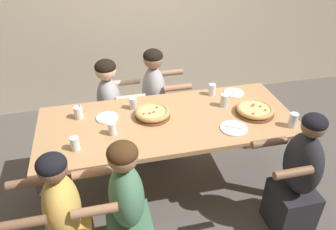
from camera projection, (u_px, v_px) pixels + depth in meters
The scene contains 19 objects.
ground_plane at pixel (168, 186), 3.21m from camera, with size 18.00×18.00×0.00m, color #514C47.
dining_table at pixel (168, 128), 2.83m from camera, with size 2.17×0.90×0.78m.
pizza_board_main at pixel (255, 110), 2.85m from camera, with size 0.33×0.33×0.06m.
pizza_board_second at pixel (153, 113), 2.81m from camera, with size 0.31×0.31×0.07m.
empty_plate_a at pixel (234, 128), 2.67m from camera, with size 0.22×0.22×0.02m.
empty_plate_b at pixel (107, 118), 2.80m from camera, with size 0.19×0.19×0.02m.
empty_plate_c at pixel (234, 93), 3.17m from camera, with size 0.19×0.19×0.02m.
cocktail_glass_blue at pixel (79, 113), 2.78m from camera, with size 0.07×0.07×0.13m.
drinking_glass_a at pixel (293, 121), 2.67m from camera, with size 0.07×0.07×0.12m.
drinking_glass_b at pixel (133, 104), 2.91m from camera, with size 0.07×0.07×0.11m.
drinking_glass_c at pixel (75, 144), 2.43m from camera, with size 0.07×0.07×0.11m.
drinking_glass_d at pixel (212, 90), 3.12m from camera, with size 0.07×0.07×0.11m.
drinking_glass_e at pixel (112, 129), 2.59m from camera, with size 0.06×0.06×0.11m.
drinking_glass_f at pixel (224, 101), 2.95m from camera, with size 0.07×0.07×0.12m.
diner_near_left at pixel (66, 224), 2.22m from camera, with size 0.51×0.40×1.10m.
diner_near_midleft at pixel (127, 211), 2.29m from camera, with size 0.51×0.40×1.11m.
diner_far_center at pixel (155, 105), 3.47m from camera, with size 0.51×0.40×1.15m.
diner_far_midleft at pixel (111, 112), 3.39m from camera, with size 0.51×0.40×1.09m.
diner_near_right at pixel (297, 181), 2.55m from camera, with size 0.51×0.40×1.12m.
Camera 1 is at (-0.53, -2.25, 2.33)m, focal length 35.00 mm.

